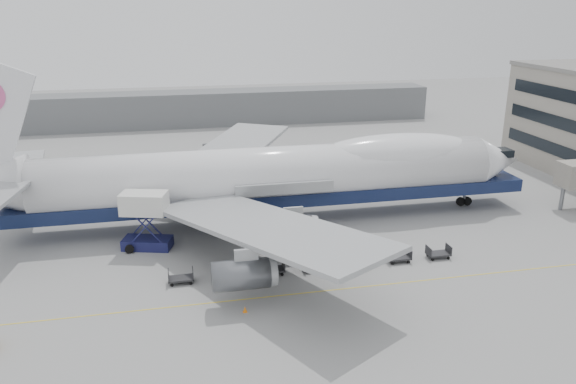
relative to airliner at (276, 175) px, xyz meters
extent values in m
plane|color=gray|center=(-0.64, -12.00, -5.62)|extent=(260.00, 260.00, 0.00)
cube|color=gold|center=(-0.64, -18.00, -5.62)|extent=(60.00, 0.15, 0.01)
cylinder|color=slate|center=(35.36, -4.00, -4.12)|extent=(0.50, 0.50, 3.00)
cube|color=slate|center=(-10.64, 58.00, -2.12)|extent=(110.00, 8.00, 7.00)
cylinder|color=white|center=(-0.64, 0.00, 0.08)|extent=(52.00, 6.40, 6.40)
cube|color=#111B3E|center=(0.36, 0.00, -2.48)|extent=(60.00, 5.76, 1.50)
cone|color=white|center=(28.36, 0.00, 0.08)|extent=(6.00, 6.40, 6.40)
ellipsoid|color=white|center=(14.96, 0.00, 1.84)|extent=(20.67, 5.78, 4.56)
cube|color=#9EA0A3|center=(-3.64, -14.28, -0.52)|extent=(20.35, 26.74, 2.26)
cube|color=#9EA0A3|center=(-3.64, 14.28, -0.52)|extent=(20.35, 26.74, 2.26)
cylinder|color=#595B60|center=(-6.64, 19.00, -2.72)|extent=(4.80, 2.60, 2.60)
cylinder|color=#595B60|center=(-0.64, 10.00, -2.72)|extent=(4.80, 2.60, 2.60)
cylinder|color=#595B60|center=(-0.64, -10.00, -2.72)|extent=(4.80, 2.60, 2.60)
cylinder|color=#595B60|center=(-6.64, -19.00, -2.72)|extent=(4.80, 2.60, 2.60)
cylinder|color=slate|center=(24.36, 0.00, -4.37)|extent=(0.36, 0.36, 2.50)
cylinder|color=black|center=(24.36, 0.00, -5.07)|extent=(1.10, 0.45, 1.10)
cylinder|color=slate|center=(-3.64, -3.00, -4.37)|extent=(0.36, 0.36, 2.50)
cylinder|color=black|center=(-3.64, -3.00, -5.07)|extent=(1.10, 0.45, 1.10)
cylinder|color=slate|center=(-3.64, 3.00, -4.37)|extent=(0.36, 0.36, 2.50)
cylinder|color=black|center=(-3.64, 3.00, -5.07)|extent=(1.10, 0.45, 1.10)
cube|color=#191C4D|center=(-14.71, -5.06, -5.08)|extent=(5.46, 3.68, 1.10)
cube|color=silver|center=(-14.71, -5.06, -0.62)|extent=(5.13, 3.76, 2.20)
cube|color=#191C4D|center=(-14.71, -6.16, -2.82)|extent=(3.46, 1.09, 3.94)
cube|color=#191C4D|center=(-14.71, -3.97, -2.82)|extent=(3.46, 1.09, 3.94)
cube|color=slate|center=(-14.71, -3.47, -0.62)|extent=(2.63, 1.81, 0.15)
cylinder|color=black|center=(-16.50, -6.06, -5.18)|extent=(0.90, 0.35, 0.90)
cylinder|color=black|center=(-16.50, -4.07, -5.18)|extent=(0.90, 0.35, 0.90)
cylinder|color=black|center=(-12.91, -6.06, -5.18)|extent=(0.90, 0.35, 0.90)
cylinder|color=black|center=(-12.91, -4.07, -5.18)|extent=(0.90, 0.35, 0.90)
cone|color=orange|center=(-6.51, -20.10, -5.36)|extent=(0.34, 0.34, 0.52)
cube|color=orange|center=(-6.51, -20.10, -5.61)|extent=(0.36, 0.36, 0.03)
cube|color=#2D2D30|center=(-11.53, -13.75, -5.17)|extent=(2.30, 1.35, 0.18)
cube|color=#2D2D30|center=(-12.63, -13.75, -4.77)|extent=(0.08, 1.35, 0.90)
cube|color=#2D2D30|center=(-10.43, -13.75, -4.77)|extent=(0.08, 1.35, 0.90)
cylinder|color=black|center=(-12.38, -14.30, -5.47)|extent=(0.30, 0.12, 0.30)
cylinder|color=black|center=(-12.38, -13.20, -5.47)|extent=(0.30, 0.12, 0.30)
cylinder|color=black|center=(-10.68, -14.30, -5.47)|extent=(0.30, 0.12, 0.30)
cylinder|color=black|center=(-10.68, -13.20, -5.47)|extent=(0.30, 0.12, 0.30)
cube|color=#2D2D30|center=(-7.27, -13.75, -5.17)|extent=(2.30, 1.35, 0.18)
cube|color=#2D2D30|center=(-8.37, -13.75, -4.77)|extent=(0.08, 1.35, 0.90)
cube|color=#2D2D30|center=(-6.17, -13.75, -4.77)|extent=(0.08, 1.35, 0.90)
cylinder|color=black|center=(-8.12, -14.30, -5.47)|extent=(0.30, 0.12, 0.30)
cylinder|color=black|center=(-8.12, -13.20, -5.47)|extent=(0.30, 0.12, 0.30)
cylinder|color=black|center=(-6.42, -14.30, -5.47)|extent=(0.30, 0.12, 0.30)
cylinder|color=black|center=(-6.42, -13.20, -5.47)|extent=(0.30, 0.12, 0.30)
cube|color=#2D2D30|center=(-3.01, -13.75, -5.17)|extent=(2.30, 1.35, 0.18)
cube|color=#2D2D30|center=(-4.11, -13.75, -4.77)|extent=(0.08, 1.35, 0.90)
cube|color=#2D2D30|center=(-1.91, -13.75, -4.77)|extent=(0.08, 1.35, 0.90)
cylinder|color=black|center=(-3.86, -14.30, -5.47)|extent=(0.30, 0.12, 0.30)
cylinder|color=black|center=(-3.86, -13.20, -5.47)|extent=(0.30, 0.12, 0.30)
cylinder|color=black|center=(-2.16, -14.30, -5.47)|extent=(0.30, 0.12, 0.30)
cylinder|color=black|center=(-2.16, -13.20, -5.47)|extent=(0.30, 0.12, 0.30)
cube|color=#2D2D30|center=(1.25, -13.75, -5.17)|extent=(2.30, 1.35, 0.18)
cube|color=#2D2D30|center=(0.15, -13.75, -4.77)|extent=(0.08, 1.35, 0.90)
cube|color=#2D2D30|center=(2.35, -13.75, -4.77)|extent=(0.08, 1.35, 0.90)
cylinder|color=black|center=(0.40, -14.30, -5.47)|extent=(0.30, 0.12, 0.30)
cylinder|color=black|center=(0.40, -13.20, -5.47)|extent=(0.30, 0.12, 0.30)
cylinder|color=black|center=(2.10, -14.30, -5.47)|extent=(0.30, 0.12, 0.30)
cylinder|color=black|center=(2.10, -13.20, -5.47)|extent=(0.30, 0.12, 0.30)
cube|color=#2D2D30|center=(5.51, -13.75, -5.17)|extent=(2.30, 1.35, 0.18)
cube|color=#2D2D30|center=(4.41, -13.75, -4.77)|extent=(0.08, 1.35, 0.90)
cube|color=#2D2D30|center=(6.61, -13.75, -4.77)|extent=(0.08, 1.35, 0.90)
cylinder|color=black|center=(4.66, -14.30, -5.47)|extent=(0.30, 0.12, 0.30)
cylinder|color=black|center=(4.66, -13.20, -5.47)|extent=(0.30, 0.12, 0.30)
cylinder|color=black|center=(6.36, -14.30, -5.47)|extent=(0.30, 0.12, 0.30)
cylinder|color=black|center=(6.36, -13.20, -5.47)|extent=(0.30, 0.12, 0.30)
cube|color=#2D2D30|center=(9.76, -13.75, -5.17)|extent=(2.30, 1.35, 0.18)
cube|color=#2D2D30|center=(8.66, -13.75, -4.77)|extent=(0.08, 1.35, 0.90)
cube|color=#2D2D30|center=(10.86, -13.75, -4.77)|extent=(0.08, 1.35, 0.90)
cylinder|color=black|center=(8.91, -14.30, -5.47)|extent=(0.30, 0.12, 0.30)
cylinder|color=black|center=(8.91, -13.20, -5.47)|extent=(0.30, 0.12, 0.30)
cylinder|color=black|center=(10.61, -14.30, -5.47)|extent=(0.30, 0.12, 0.30)
cylinder|color=black|center=(10.61, -13.20, -5.47)|extent=(0.30, 0.12, 0.30)
cube|color=#2D2D30|center=(14.02, -13.75, -5.17)|extent=(2.30, 1.35, 0.18)
cube|color=#2D2D30|center=(12.92, -13.75, -4.77)|extent=(0.08, 1.35, 0.90)
cube|color=#2D2D30|center=(15.12, -13.75, -4.77)|extent=(0.08, 1.35, 0.90)
cylinder|color=black|center=(13.17, -14.30, -5.47)|extent=(0.30, 0.12, 0.30)
cylinder|color=black|center=(13.17, -13.20, -5.47)|extent=(0.30, 0.12, 0.30)
cylinder|color=black|center=(14.87, -14.30, -5.47)|extent=(0.30, 0.12, 0.30)
cylinder|color=black|center=(14.87, -13.20, -5.47)|extent=(0.30, 0.12, 0.30)
camera|label=1|loc=(-11.62, -61.02, 18.71)|focal=35.00mm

